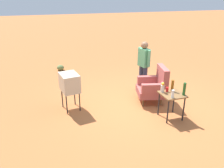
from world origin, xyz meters
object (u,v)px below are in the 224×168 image
soda_can_red (167,89)px  person_standing (144,64)px  armchair (154,86)px  bottle_tall_amber (172,86)px  side_table (172,97)px  bottle_short_clear (173,94)px  flower_vase (163,87)px  bottle_wine_green (184,89)px  tv_on_stand (70,83)px

soda_can_red → person_standing: bearing=176.7°
armchair → soda_can_red: armchair is taller
person_standing → bottle_tall_amber: person_standing is taller
armchair → soda_can_red: bearing=-6.6°
side_table → bottle_short_clear: 0.31m
flower_vase → person_standing: bearing=172.0°
armchair → side_table: size_ratio=1.57×
bottle_short_clear → soda_can_red: (-0.35, 0.07, -0.04)m
side_table → flower_vase: flower_vase is taller
side_table → bottle_wine_green: (0.15, 0.22, 0.26)m
tv_on_stand → flower_vase: bearing=63.5°
armchair → bottle_tall_amber: size_ratio=3.53×
tv_on_stand → person_standing: size_ratio=0.63×
armchair → bottle_wine_green: armchair is taller
person_standing → flower_vase: person_standing is taller
person_standing → bottle_tall_amber: size_ratio=5.47×
side_table → tv_on_stand: 2.68m
soda_can_red → bottle_wine_green: size_ratio=0.38×
armchair → bottle_tall_amber: (0.84, 0.04, 0.33)m
flower_vase → bottle_tall_amber: bearing=83.6°
armchair → bottle_tall_amber: bearing=2.7°
bottle_short_clear → flower_vase: bearing=-170.4°
person_standing → bottle_tall_amber: bearing=1.6°
person_standing → bottle_wine_green: (1.90, 0.19, -0.10)m
bottle_short_clear → soda_can_red: bearing=169.6°
tv_on_stand → bottle_tall_amber: bearing=65.5°
bottle_tall_amber → bottle_short_clear: size_ratio=1.50×
bottle_wine_green → armchair: bearing=-170.5°
bottle_short_clear → armchair: bearing=172.2°
bottle_short_clear → bottle_wine_green: (-0.05, 0.35, 0.06)m
soda_can_red → bottle_wine_green: 0.43m
soda_can_red → bottle_wine_green: bottle_wine_green is taller
bottle_tall_amber → bottle_wine_green: (0.29, 0.15, 0.01)m
bottle_tall_amber → soda_can_red: 0.16m
person_standing → armchair: bearing=0.3°
bottle_wine_green → bottle_tall_amber: bearing=-152.8°
bottle_tall_amber → soda_can_red: size_ratio=2.46×
armchair → flower_vase: 0.90m
armchair → tv_on_stand: 2.43m
bottle_short_clear → bottle_tall_amber: bearing=149.7°
flower_vase → bottle_wine_green: bearing=52.2°
bottle_tall_amber → flower_vase: bearing=-96.4°
bottle_short_clear → bottle_wine_green: 0.36m
side_table → person_standing: person_standing is taller
armchair → side_table: bearing=-2.0°
bottle_tall_amber → soda_can_red: (-0.01, -0.14, -0.09)m
side_table → bottle_short_clear: bearing=-32.3°
side_table → flower_vase: bearing=-132.4°
side_table → tv_on_stand: bearing=-118.0°
bottle_short_clear → side_table: bearing=147.7°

